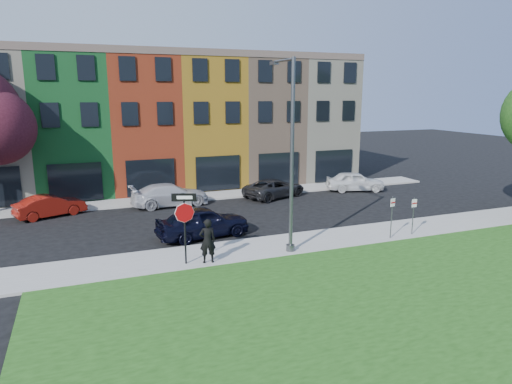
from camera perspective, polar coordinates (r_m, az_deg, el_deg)
name	(u,v)px	position (r m, az deg, el deg)	size (l,w,h in m)	color
ground	(324,266)	(20.40, 8.54, -9.10)	(120.00, 120.00, 0.00)	black
sidewalk_near	(329,239)	(23.78, 9.17, -5.85)	(40.00, 3.00, 0.12)	gray
sidewalk_far	(183,198)	(32.93, -9.16, -0.76)	(40.00, 2.40, 0.12)	gray
rowhouse_block	(170,123)	(38.35, -10.66, 8.46)	(30.00, 10.12, 10.00)	#BFB89E
stop_sign	(184,214)	(19.64, -8.93, -2.73)	(1.00, 0.39, 3.13)	black
man	(208,241)	(20.01, -6.08, -6.09)	(0.76, 0.54, 1.97)	black
sedan_near	(203,222)	(23.95, -6.67, -3.72)	(5.06, 2.60, 1.65)	black
parked_car_red	(50,206)	(30.47, -24.34, -1.59)	(4.31, 2.83, 1.34)	maroon
parked_car_silver	(170,195)	(30.96, -10.71, -0.34)	(5.27, 2.38, 1.50)	silver
parked_car_dark	(275,188)	(32.97, 2.33, 0.50)	(5.33, 3.86, 1.35)	black
parked_car_white	(355,181)	(35.94, 12.28, 1.32)	(4.72, 3.05, 1.50)	white
street_lamp	(290,157)	(20.82, 4.28, 4.42)	(0.40, 2.58, 8.81)	#4E5154
parking_sign_a	(392,212)	(24.10, 16.63, -2.45)	(0.32, 0.12, 2.18)	#4E5154
parking_sign_b	(413,211)	(25.14, 19.09, -2.30)	(0.32, 0.09, 1.95)	#4E5154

